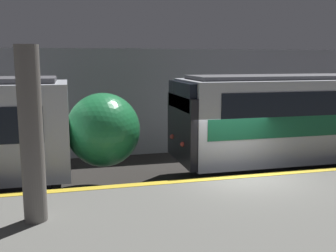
% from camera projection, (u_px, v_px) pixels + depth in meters
% --- Properties ---
extents(ground_plane, '(120.00, 120.00, 0.00)m').
position_uv_depth(ground_plane, '(242.00, 204.00, 11.95)').
color(ground_plane, '#282623').
extents(platform, '(40.00, 5.07, 0.94)m').
position_uv_depth(platform, '(288.00, 223.00, 9.45)').
color(platform, slate).
rests_on(platform, ground).
extents(station_rear_barrier, '(50.00, 0.15, 4.83)m').
position_uv_depth(station_rear_barrier, '(179.00, 101.00, 18.35)').
color(station_rear_barrier, '#939399').
rests_on(station_rear_barrier, ground).
extents(support_pillar_near, '(0.49, 0.49, 3.73)m').
position_uv_depth(support_pillar_near, '(31.00, 135.00, 8.17)').
color(support_pillar_near, slate).
rests_on(support_pillar_near, platform).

